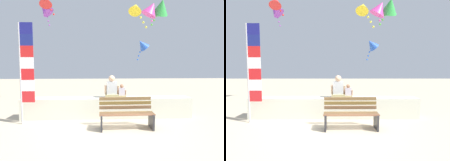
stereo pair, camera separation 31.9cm
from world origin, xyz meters
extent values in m
plane|color=beige|center=(0.00, 0.00, 0.00)|extent=(40.00, 40.00, 0.00)
cube|color=silver|center=(0.00, 1.38, 0.35)|extent=(5.84, 0.59, 0.71)
cube|color=#946042|center=(0.53, -0.01, 0.45)|extent=(1.58, 0.09, 0.03)
cube|color=olive|center=(0.53, 0.10, 0.45)|extent=(1.58, 0.09, 0.03)
cube|color=brown|center=(0.53, 0.21, 0.45)|extent=(1.58, 0.09, 0.03)
cube|color=olive|center=(0.53, 0.32, 0.45)|extent=(1.58, 0.09, 0.03)
cube|color=#866243|center=(0.52, 0.43, 0.57)|extent=(1.58, 0.07, 0.10)
cube|color=olive|center=(0.52, 0.45, 0.70)|extent=(1.58, 0.07, 0.10)
cube|color=olive|center=(0.52, 0.47, 0.83)|extent=(1.58, 0.07, 0.10)
cube|color=#2D2D33|center=(-0.20, 0.14, 0.23)|extent=(0.06, 0.53, 0.45)
cube|color=#2D2D33|center=(1.26, 0.17, 0.23)|extent=(0.06, 0.53, 0.45)
cube|color=tan|center=(0.16, 1.37, 0.77)|extent=(0.46, 0.37, 0.12)
cube|color=silver|center=(0.16, 1.37, 1.05)|extent=(0.35, 0.23, 0.44)
cylinder|color=#DFB18C|center=(-0.06, 1.34, 1.00)|extent=(0.07, 0.18, 0.32)
cylinder|color=#DFB18C|center=(0.38, 1.34, 1.00)|extent=(0.07, 0.18, 0.32)
sphere|color=#DFB18C|center=(0.16, 1.37, 1.38)|extent=(0.22, 0.22, 0.22)
cube|color=tan|center=(0.51, 1.37, 0.74)|extent=(0.28, 0.23, 0.08)
cube|color=silver|center=(0.51, 1.37, 0.91)|extent=(0.21, 0.14, 0.26)
cylinder|color=#A27051|center=(0.38, 1.35, 0.88)|extent=(0.04, 0.11, 0.19)
cylinder|color=#A27051|center=(0.64, 1.35, 0.88)|extent=(0.04, 0.11, 0.19)
sphere|color=#A27051|center=(0.51, 1.37, 1.11)|extent=(0.13, 0.13, 0.13)
cylinder|color=#B7B7BC|center=(-2.68, 0.77, 1.56)|extent=(0.05, 0.05, 3.13)
cube|color=red|center=(-2.46, 0.77, 0.86)|extent=(0.39, 0.02, 0.35)
cube|color=white|center=(-2.46, 0.77, 1.21)|extent=(0.39, 0.02, 0.35)
cube|color=red|center=(-2.46, 0.77, 1.56)|extent=(0.39, 0.02, 0.35)
cube|color=white|center=(-2.46, 0.77, 1.91)|extent=(0.39, 0.02, 0.35)
cube|color=red|center=(-2.46, 0.77, 2.26)|extent=(0.39, 0.02, 0.35)
cube|color=navy|center=(-2.46, 0.77, 2.61)|extent=(0.39, 0.02, 0.35)
cube|color=navy|center=(-2.46, 0.77, 2.96)|extent=(0.39, 0.02, 0.35)
cone|color=yellow|center=(1.06, 1.95, 3.95)|extent=(0.65, 0.74, 0.60)
sphere|color=yellow|center=(1.16, 1.91, 3.77)|extent=(0.08, 0.08, 0.08)
sphere|color=yellow|center=(1.25, 1.88, 3.59)|extent=(0.08, 0.08, 0.08)
sphere|color=yellow|center=(1.34, 1.85, 3.41)|extent=(0.08, 0.08, 0.08)
sphere|color=yellow|center=(1.44, 1.82, 3.23)|extent=(0.08, 0.08, 0.08)
cone|color=red|center=(-2.54, 3.19, 4.55)|extent=(0.60, 0.73, 0.64)
sphere|color=red|center=(-2.44, 3.21, 4.37)|extent=(0.08, 0.08, 0.08)
sphere|color=red|center=(-2.34, 3.22, 4.19)|extent=(0.08, 0.08, 0.08)
sphere|color=red|center=(-2.24, 3.23, 4.01)|extent=(0.08, 0.08, 0.08)
cone|color=purple|center=(-2.94, 4.40, 4.59)|extent=(0.91, 0.74, 0.80)
sphere|color=purple|center=(-2.92, 4.50, 4.41)|extent=(0.08, 0.08, 0.08)
sphere|color=purple|center=(-2.90, 4.60, 4.23)|extent=(0.08, 0.08, 0.08)
sphere|color=purple|center=(-2.88, 4.70, 4.05)|extent=(0.08, 0.08, 0.08)
sphere|color=purple|center=(-2.86, 4.79, 3.87)|extent=(0.08, 0.08, 0.08)
cone|color=green|center=(2.24, 2.61, 4.19)|extent=(0.76, 0.94, 0.84)
sphere|color=#4EC436|center=(2.14, 2.60, 4.01)|extent=(0.08, 0.08, 0.08)
sphere|color=#4EC436|center=(2.04, 2.59, 3.83)|extent=(0.08, 0.08, 0.08)
sphere|color=#4EC436|center=(1.94, 2.57, 3.65)|extent=(0.08, 0.08, 0.08)
sphere|color=#4EC436|center=(1.84, 2.56, 3.47)|extent=(0.08, 0.08, 0.08)
cone|color=#DB3D9E|center=(1.81, 2.56, 4.10)|extent=(0.89, 0.75, 0.74)
sphere|color=#ED4EB5|center=(1.79, 2.46, 3.92)|extent=(0.08, 0.08, 0.08)
sphere|color=#ED4EB5|center=(1.78, 2.36, 3.74)|extent=(0.08, 0.08, 0.08)
sphere|color=#ED4EB5|center=(1.76, 2.26, 3.56)|extent=(0.08, 0.08, 0.08)
cone|color=blue|center=(1.77, 3.98, 2.84)|extent=(0.81, 0.71, 0.67)
sphere|color=blue|center=(1.73, 4.07, 2.66)|extent=(0.08, 0.08, 0.08)
sphere|color=blue|center=(1.69, 4.16, 2.48)|extent=(0.08, 0.08, 0.08)
sphere|color=blue|center=(1.66, 4.25, 2.30)|extent=(0.08, 0.08, 0.08)
sphere|color=blue|center=(1.62, 4.35, 2.12)|extent=(0.08, 0.08, 0.08)
camera|label=1|loc=(-0.17, -5.11, 1.85)|focal=30.06mm
camera|label=2|loc=(0.15, -5.12, 1.85)|focal=30.06mm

